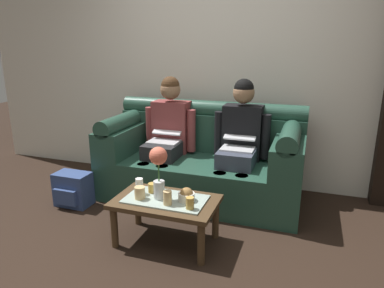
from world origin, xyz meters
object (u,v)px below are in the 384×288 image
at_px(couch, 202,161).
at_px(coffee_table, 166,206).
at_px(cup_far_left, 152,188).
at_px(flower_vase, 159,166).
at_px(cup_near_right, 140,193).
at_px(backpack_left, 73,190).
at_px(snack_bowl, 186,195).
at_px(person_left, 168,132).
at_px(cup_near_left, 139,186).
at_px(cup_far_right, 168,198).
at_px(person_right, 240,138).
at_px(cup_far_center, 190,203).

distance_m(couch, coffee_table, 0.97).
bearing_deg(cup_far_left, flower_vase, -40.18).
xyz_separation_m(coffee_table, cup_near_right, (-0.19, -0.07, 0.11)).
xyz_separation_m(cup_far_left, backpack_left, (-0.98, 0.25, -0.26)).
distance_m(coffee_table, snack_bowl, 0.20).
relative_size(person_left, flower_vase, 2.93).
height_order(couch, cup_near_left, couch).
xyz_separation_m(person_left, coffee_table, (0.38, -0.96, -0.34)).
bearing_deg(cup_near_right, backpack_left, 157.75).
distance_m(flower_vase, cup_far_right, 0.25).
bearing_deg(cup_near_right, couch, 79.67).
distance_m(person_right, cup_far_center, 1.10).
relative_size(couch, person_left, 1.63).
height_order(snack_bowl, cup_far_left, snack_bowl).
height_order(couch, person_left, person_left).
distance_m(coffee_table, backpack_left, 1.19).
distance_m(cup_near_left, cup_far_center, 0.49).
height_order(cup_far_center, cup_far_left, cup_far_center).
xyz_separation_m(person_left, person_right, (0.77, -0.00, 0.00)).
bearing_deg(cup_near_right, cup_near_left, 118.18).
xyz_separation_m(flower_vase, cup_far_right, (0.10, -0.08, -0.21)).
height_order(person_right, coffee_table, person_right).
distance_m(flower_vase, cup_far_left, 0.26).
xyz_separation_m(cup_far_center, cup_far_right, (-0.18, 0.01, 0.01)).
relative_size(person_left, cup_far_left, 15.88).
distance_m(person_left, cup_far_right, 1.17).
relative_size(couch, cup_near_left, 15.58).
xyz_separation_m(coffee_table, flower_vase, (-0.05, -0.01, 0.33)).
xyz_separation_m(coffee_table, snack_bowl, (0.17, 0.02, 0.11)).
bearing_deg(snack_bowl, backpack_left, 166.94).
distance_m(cup_far_right, backpack_left, 1.29).
bearing_deg(cup_near_left, backpack_left, 161.44).
xyz_separation_m(couch, flower_vase, (-0.05, -0.98, 0.27)).
bearing_deg(flower_vase, cup_far_left, 139.82).
distance_m(person_left, cup_near_left, 0.98).
relative_size(couch, cup_far_left, 25.91).
relative_size(person_left, cup_near_left, 9.55).
relative_size(cup_far_center, cup_far_right, 0.82).
bearing_deg(cup_far_right, coffee_table, 121.51).
bearing_deg(coffee_table, snack_bowl, 6.46).
xyz_separation_m(couch, cup_near_right, (-0.19, -1.03, 0.05)).
bearing_deg(coffee_table, cup_near_right, -160.69).
bearing_deg(snack_bowl, person_left, 120.20).
bearing_deg(coffee_table, cup_far_center, -23.42).
height_order(coffee_table, backpack_left, coffee_table).
relative_size(flower_vase, cup_near_right, 4.32).
bearing_deg(cup_near_left, cup_near_right, -61.82).
height_order(cup_near_left, cup_far_center, cup_near_left).
relative_size(couch, cup_far_center, 22.48).
bearing_deg(cup_far_right, cup_far_center, -3.34).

